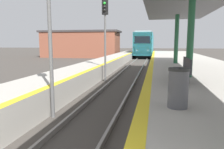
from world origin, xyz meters
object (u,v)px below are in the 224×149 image
object	(u,v)px
signal_near	(49,8)
trash_bin	(178,88)
signal_mid	(105,25)
train	(145,44)
bench	(184,69)

from	to	relation	value
signal_near	trash_bin	bearing A→B (deg)	-19.21
signal_mid	trash_bin	bearing A→B (deg)	-66.37
train	bench	distance (m)	33.86
signal_mid	bench	world-z (taller)	signal_mid
bench	train	bearing A→B (deg)	95.02
train	trash_bin	xyz separation A→B (m)	(2.44, -37.19, -0.74)
signal_near	signal_mid	size ratio (longest dim) A/B	1.00
trash_bin	bench	distance (m)	3.51
trash_bin	bench	world-z (taller)	bench
train	bench	xyz separation A→B (m)	(2.96, -33.73, -0.70)
signal_near	trash_bin	distance (m)	4.52
trash_bin	bench	xyz separation A→B (m)	(0.53, 3.47, 0.03)
trash_bin	train	bearing A→B (deg)	93.75
train	signal_mid	bearing A→B (deg)	-92.35
train	trash_bin	size ratio (longest dim) A/B	22.19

